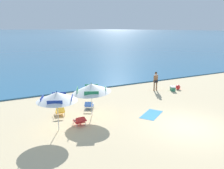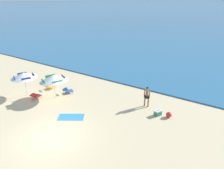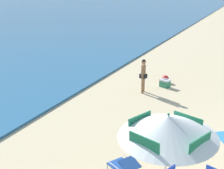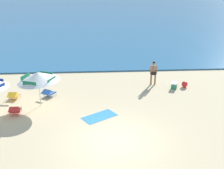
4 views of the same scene
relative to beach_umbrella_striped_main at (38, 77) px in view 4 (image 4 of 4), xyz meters
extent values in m
plane|color=#D1BA8E|center=(3.93, -3.94, -1.74)|extent=(800.00, 800.00, 0.00)
cylinder|color=silver|center=(0.00, 0.00, -0.74)|extent=(0.04, 0.04, 2.01)
cone|color=white|center=(0.00, 0.00, 0.00)|extent=(2.38, 2.34, 0.70)
cube|color=#1E724C|center=(0.32, 0.78, -0.12)|extent=(0.78, 0.36, 0.29)
cube|color=#1E724C|center=(-0.78, 0.32, -0.12)|extent=(0.36, 0.78, 0.29)
cube|color=#1E724C|center=(-0.32, -0.78, -0.12)|extent=(0.78, 0.36, 0.29)
cube|color=#1E724C|center=(0.78, -0.32, -0.12)|extent=(0.36, 0.78, 0.29)
sphere|color=#1E724C|center=(0.00, 0.00, 0.29)|extent=(0.06, 0.06, 0.06)
cube|color=navy|center=(-1.65, -1.38, -0.02)|extent=(0.31, 0.70, 0.26)
cube|color=gold|center=(-1.72, 1.05, -1.54)|extent=(0.59, 0.66, 0.04)
cube|color=gold|center=(-1.76, 0.68, -1.33)|extent=(0.54, 0.46, 0.19)
cylinder|color=silver|center=(-1.93, 1.36, -1.65)|extent=(0.03, 0.03, 0.18)
cylinder|color=silver|center=(-1.44, 1.30, -1.65)|extent=(0.03, 0.03, 0.18)
cylinder|color=silver|center=(-2.00, 0.80, -1.65)|extent=(0.03, 0.03, 0.18)
cylinder|color=silver|center=(-1.51, 0.74, -1.65)|extent=(0.03, 0.03, 0.18)
cylinder|color=silver|center=(-2.00, 1.09, -1.42)|extent=(0.09, 0.54, 0.02)
cylinder|color=silver|center=(-1.44, 1.02, -1.42)|extent=(0.09, 0.54, 0.02)
cube|color=#1E4799|center=(0.35, 1.29, -1.54)|extent=(0.75, 0.78, 0.04)
cube|color=#1E4799|center=(0.16, 0.97, -1.32)|extent=(0.63, 0.60, 0.18)
cylinder|color=silver|center=(0.28, 1.66, -1.65)|extent=(0.03, 0.03, 0.18)
cylinder|color=silver|center=(0.71, 1.42, -1.65)|extent=(0.03, 0.03, 0.18)
cylinder|color=silver|center=(0.00, 1.17, -1.65)|extent=(0.03, 0.03, 0.18)
cylinder|color=silver|center=(0.42, 0.92, -1.65)|extent=(0.03, 0.03, 0.18)
cylinder|color=silver|center=(0.11, 1.43, -1.42)|extent=(0.29, 0.48, 0.02)
cylinder|color=silver|center=(0.59, 1.15, -1.42)|extent=(0.29, 0.48, 0.02)
cube|color=red|center=(-1.17, -0.96, -1.54)|extent=(0.53, 0.61, 0.04)
cube|color=red|center=(-1.16, -1.31, -1.32)|extent=(0.50, 0.43, 0.13)
cylinder|color=silver|center=(-1.42, -0.68, -1.65)|extent=(0.03, 0.03, 0.18)
cylinder|color=silver|center=(-0.93, -0.67, -1.65)|extent=(0.03, 0.03, 0.18)
cylinder|color=silver|center=(-1.41, -1.25, -1.65)|extent=(0.03, 0.03, 0.18)
cylinder|color=silver|center=(-0.92, -1.24, -1.65)|extent=(0.03, 0.03, 0.18)
cylinder|color=silver|center=(-1.45, -0.97, -1.42)|extent=(0.04, 0.54, 0.02)
cylinder|color=silver|center=(-0.89, -0.95, -1.42)|extent=(0.04, 0.54, 0.02)
cylinder|color=#8C6042|center=(7.19, 2.86, -1.34)|extent=(0.12, 0.12, 0.80)
cylinder|color=#8C6042|center=(6.91, 2.82, -1.34)|extent=(0.12, 0.12, 0.80)
cylinder|color=black|center=(7.05, 2.84, -0.93)|extent=(0.40, 0.40, 0.17)
cylinder|color=#8C6042|center=(7.05, 2.84, -0.66)|extent=(0.22, 0.22, 0.56)
cylinder|color=#8C6042|center=(7.24, 2.87, -0.68)|extent=(0.09, 0.09, 0.60)
cylinder|color=#8C6042|center=(6.85, 2.81, -0.68)|extent=(0.09, 0.09, 0.60)
sphere|color=#8C6042|center=(7.05, 2.84, -0.24)|extent=(0.22, 0.22, 0.22)
sphere|color=black|center=(7.05, 2.84, -0.22)|extent=(0.20, 0.20, 0.20)
cube|color=#2D7F5B|center=(8.31, 2.07, -1.58)|extent=(0.50, 0.57, 0.32)
cube|color=white|center=(8.31, 2.07, -1.38)|extent=(0.51, 0.59, 0.08)
cylinder|color=black|center=(8.31, 2.07, -1.33)|extent=(0.15, 0.32, 0.02)
sphere|color=red|center=(9.06, 2.25, -1.54)|extent=(0.40, 0.40, 0.40)
cube|color=#3384BC|center=(3.33, -1.58, -1.74)|extent=(2.00, 1.74, 0.01)
camera|label=1|loc=(-5.03, -12.36, 3.50)|focal=36.89mm
camera|label=2|loc=(12.79, -10.51, 6.09)|focal=33.43mm
camera|label=3|loc=(-6.38, -1.38, 2.99)|focal=48.97mm
camera|label=4|loc=(3.15, -14.98, 5.38)|focal=45.74mm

